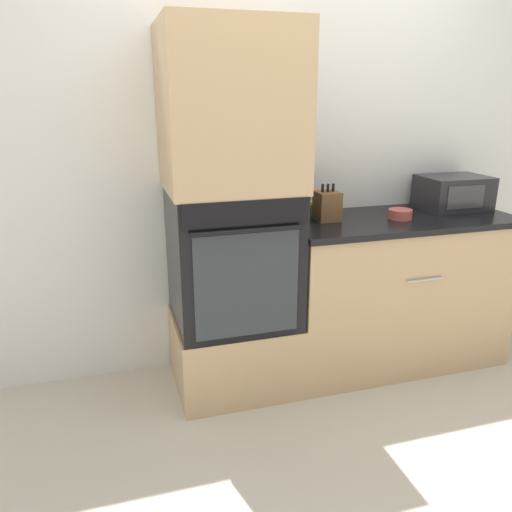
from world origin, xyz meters
name	(u,v)px	position (x,y,z in m)	size (l,w,h in m)	color
ground_plane	(306,400)	(0.00, 0.00, 0.00)	(12.00, 12.00, 0.00)	beige
wall_back	(273,160)	(0.00, 0.63, 1.25)	(8.00, 0.05, 2.50)	silver
oven_cabinet_base	(234,350)	(-0.34, 0.30, 0.21)	(0.67, 0.60, 0.41)	tan
wall_oven	(233,256)	(-0.34, 0.30, 0.78)	(0.65, 0.64, 0.74)	black
oven_cabinet_upper	(230,109)	(-0.34, 0.30, 1.55)	(0.67, 0.60, 0.81)	tan
counter_unit	(392,290)	(0.68, 0.30, 0.47)	(1.37, 0.63, 0.93)	tan
microwave	(453,192)	(1.12, 0.40, 1.04)	(0.41, 0.31, 0.20)	#232326
knife_block	(327,206)	(0.23, 0.34, 1.02)	(0.13, 0.14, 0.21)	brown
bowl	(400,214)	(0.66, 0.25, 0.96)	(0.14, 0.14, 0.06)	#B24C42
condiment_jar_near	(302,209)	(0.12, 0.44, 0.99)	(0.05, 0.05, 0.11)	#427047
condiment_jar_mid	(306,217)	(0.10, 0.32, 0.96)	(0.04, 0.04, 0.06)	#427047
condiment_jar_far	(309,209)	(0.18, 0.48, 0.97)	(0.04, 0.04, 0.08)	#427047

